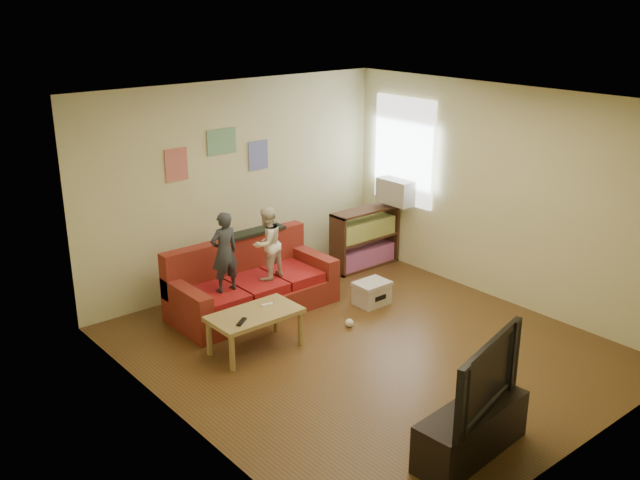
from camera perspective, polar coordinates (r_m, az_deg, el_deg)
room_shell at (r=7.43m, az=3.95°, el=0.64°), size 4.52×5.02×2.72m
sofa at (r=8.80m, az=-5.60°, el=-3.72°), size 2.02×0.93×0.89m
child_a at (r=8.22m, az=-7.66°, el=-0.97°), size 0.35×0.23×0.95m
child_b at (r=8.54m, az=-4.26°, el=-0.28°), size 0.49×0.42×0.89m
coffee_table at (r=7.77m, az=-5.23°, el=-6.22°), size 1.00×0.55×0.45m
remote at (r=7.53m, az=-6.29°, el=-6.52°), size 0.18×0.15×0.02m
game_controller at (r=7.88m, az=-4.25°, el=-5.20°), size 0.13×0.06×0.03m
bookshelf at (r=10.12m, az=3.60°, el=-0.08°), size 1.06×0.32×0.85m
window at (r=10.01m, az=6.73°, el=7.09°), size 0.04×1.08×1.48m
ac_unit at (r=10.05m, az=6.13°, el=3.88°), size 0.28×0.55×0.35m
artwork_left at (r=8.80m, az=-11.41°, el=5.92°), size 0.30×0.01×0.40m
artwork_center at (r=9.07m, az=-7.87°, el=7.80°), size 0.42×0.01×0.32m
artwork_right at (r=9.42m, az=-4.96°, el=6.77°), size 0.30×0.01×0.38m
file_box at (r=8.98m, az=4.16°, el=-4.24°), size 0.43×0.33×0.30m
tv_stand at (r=6.33m, az=11.99°, el=-14.71°), size 1.19×0.48×0.44m
television at (r=6.05m, az=12.35°, el=-10.40°), size 1.14×0.42×0.66m
tissue at (r=8.40m, az=2.37°, el=-6.65°), size 0.11×0.11×0.10m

